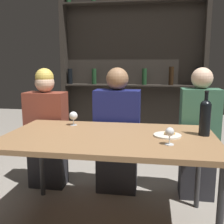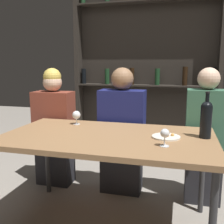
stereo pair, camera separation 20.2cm
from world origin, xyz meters
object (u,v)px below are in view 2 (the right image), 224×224
at_px(wine_glass_0, 165,134).
at_px(food_plate_0, 166,136).
at_px(wine_bottle, 206,118).
at_px(seated_person_left, 54,130).
at_px(seated_person_center, 122,135).
at_px(seated_person_right, 205,140).
at_px(wine_glass_1, 76,115).

xyz_separation_m(wine_glass_0, food_plate_0, (-0.00, 0.21, -0.07)).
xyz_separation_m(wine_bottle, wine_glass_0, (-0.26, -0.27, -0.07)).
bearing_deg(seated_person_left, wine_glass_0, -33.10).
relative_size(seated_person_center, seated_person_right, 1.00).
distance_m(wine_glass_0, food_plate_0, 0.22).
height_order(wine_glass_0, wine_glass_1, wine_glass_1).
bearing_deg(wine_glass_1, seated_person_left, 140.39).
bearing_deg(food_plate_0, seated_person_center, 128.97).
bearing_deg(seated_person_left, wine_bottle, -18.80).
bearing_deg(wine_bottle, seated_person_center, 145.66).
xyz_separation_m(seated_person_left, seated_person_center, (0.72, 0.00, -0.01)).
xyz_separation_m(wine_glass_1, seated_person_center, (0.33, 0.32, -0.24)).
bearing_deg(seated_person_center, wine_glass_1, -136.59).
bearing_deg(wine_glass_0, wine_bottle, 45.87).
bearing_deg(wine_bottle, food_plate_0, -166.31).
xyz_separation_m(wine_glass_0, seated_person_right, (0.31, 0.76, -0.23)).
height_order(wine_bottle, seated_person_left, seated_person_left).
relative_size(wine_bottle, seated_person_right, 0.27).
distance_m(wine_glass_0, seated_person_center, 0.91).
xyz_separation_m(food_plate_0, seated_person_right, (0.31, 0.55, -0.16)).
bearing_deg(wine_glass_0, food_plate_0, 90.42).
xyz_separation_m(wine_glass_0, seated_person_left, (-1.16, 0.76, -0.23)).
bearing_deg(seated_person_left, wine_glass_1, -39.61).
height_order(food_plate_0, seated_person_center, seated_person_center).
distance_m(wine_glass_1, seated_person_center, 0.52).
bearing_deg(seated_person_right, wine_bottle, -95.43).
height_order(wine_glass_1, seated_person_right, seated_person_right).
height_order(wine_glass_1, seated_person_center, seated_person_center).
distance_m(wine_glass_1, seated_person_right, 1.16).
xyz_separation_m(seated_person_left, seated_person_right, (1.47, 0.00, -0.00)).
distance_m(seated_person_center, seated_person_right, 0.76).
height_order(wine_bottle, food_plate_0, wine_bottle).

